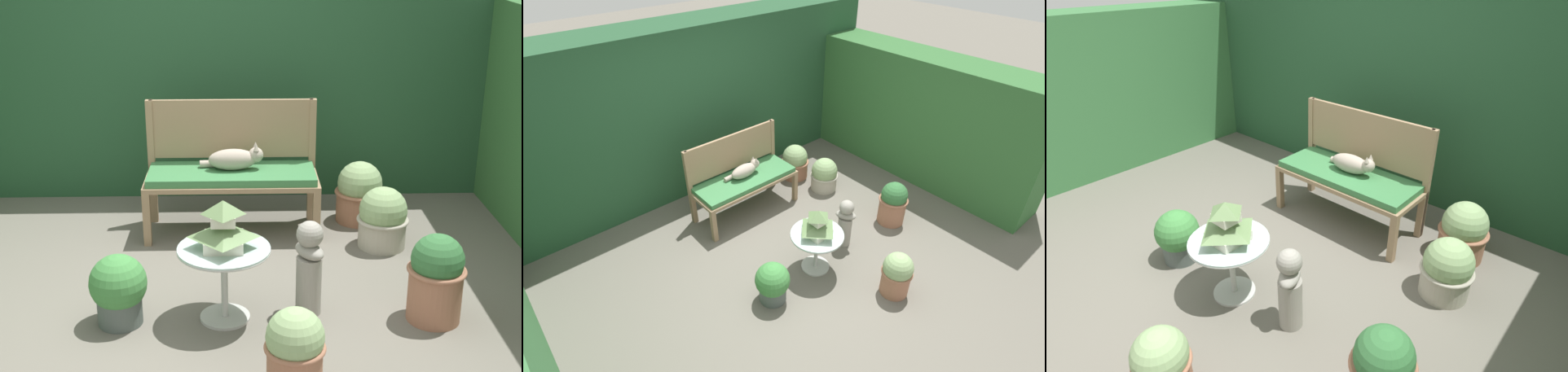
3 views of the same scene
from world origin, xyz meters
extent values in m
plane|color=#666056|center=(0.00, 0.00, 0.00)|extent=(30.00, 30.00, 0.00)
cube|color=#234C2D|center=(0.00, 2.29, 1.15)|extent=(6.40, 0.78, 2.30)
cube|color=#336633|center=(2.85, 0.15, 0.91)|extent=(0.70, 3.50, 1.82)
cube|color=#937556|center=(-0.46, 0.81, 0.22)|extent=(0.06, 0.06, 0.44)
cube|color=#937556|center=(0.88, 0.81, 0.22)|extent=(0.06, 0.06, 0.44)
cube|color=#937556|center=(-0.46, 1.30, 0.22)|extent=(0.06, 0.06, 0.44)
cube|color=#937556|center=(0.88, 1.30, 0.22)|extent=(0.06, 0.06, 0.44)
cube|color=#937556|center=(0.21, 1.05, 0.46)|extent=(1.40, 0.55, 0.04)
cube|color=#387542|center=(0.21, 1.05, 0.51)|extent=(1.35, 0.51, 0.06)
cube|color=#937556|center=(-0.46, 1.31, 0.53)|extent=(0.06, 0.06, 1.07)
cube|color=#937556|center=(0.88, 1.31, 0.53)|extent=(0.06, 0.06, 1.07)
cube|color=#937556|center=(0.21, 1.31, 0.82)|extent=(1.35, 0.04, 0.49)
ellipsoid|color=#A89989|center=(0.22, 1.08, 0.63)|extent=(0.40, 0.19, 0.17)
sphere|color=#A89989|center=(0.41, 1.09, 0.66)|extent=(0.12, 0.12, 0.12)
cone|color=#A89989|center=(0.41, 1.12, 0.73)|extent=(0.05, 0.05, 0.06)
cone|color=#A89989|center=(0.41, 1.05, 0.73)|extent=(0.05, 0.05, 0.06)
cylinder|color=#A89989|center=(0.06, 1.14, 0.57)|extent=(0.22, 0.07, 0.06)
cylinder|color=#B7B7B2|center=(0.17, -0.34, 0.01)|extent=(0.33, 0.33, 0.02)
cylinder|color=#B7B7B2|center=(0.17, -0.34, 0.25)|extent=(0.04, 0.04, 0.49)
cylinder|color=silver|center=(0.17, -0.34, 0.50)|extent=(0.59, 0.59, 0.01)
torus|color=#B7B7B2|center=(0.17, -0.34, 0.49)|extent=(0.60, 0.60, 0.02)
cube|color=silver|center=(0.17, -0.34, 0.54)|extent=(0.25, 0.25, 0.08)
pyramid|color=#668451|center=(0.17, -0.34, 0.63)|extent=(0.33, 0.33, 0.08)
cube|color=silver|center=(0.17, -0.34, 0.70)|extent=(0.15, 0.15, 0.07)
pyramid|color=#668451|center=(0.17, -0.34, 0.78)|extent=(0.21, 0.21, 0.09)
cylinder|color=gray|center=(0.72, -0.28, 0.20)|extent=(0.17, 0.17, 0.40)
ellipsoid|color=gray|center=(0.72, -0.28, 0.45)|extent=(0.25, 0.28, 0.10)
sphere|color=gray|center=(0.72, -0.28, 0.56)|extent=(0.18, 0.18, 0.18)
cylinder|color=#9E664C|center=(0.57, -1.16, 0.15)|extent=(0.30, 0.30, 0.31)
torus|color=#9E664C|center=(0.57, -1.16, 0.30)|extent=(0.34, 0.34, 0.03)
sphere|color=#89A870|center=(0.57, -1.16, 0.36)|extent=(0.32, 0.32, 0.32)
cylinder|color=#4C5651|center=(-0.50, -0.38, 0.11)|extent=(0.29, 0.29, 0.22)
torus|color=#4C5651|center=(-0.50, -0.38, 0.21)|extent=(0.32, 0.32, 0.03)
sphere|color=#3D7F3D|center=(-0.50, -0.38, 0.29)|extent=(0.37, 0.37, 0.37)
cylinder|color=#9E664C|center=(1.30, 1.27, 0.14)|extent=(0.39, 0.39, 0.27)
torus|color=#9E664C|center=(1.30, 1.27, 0.26)|extent=(0.43, 0.43, 0.03)
sphere|color=#89A870|center=(1.30, 1.27, 0.34)|extent=(0.38, 0.38, 0.38)
cylinder|color=#9E664C|center=(1.53, -0.39, 0.18)|extent=(0.35, 0.35, 0.37)
torus|color=#9E664C|center=(1.53, -0.39, 0.35)|extent=(0.38, 0.38, 0.03)
sphere|color=#336B38|center=(1.53, -0.39, 0.43)|extent=(0.34, 0.34, 0.34)
cylinder|color=#ADA393|center=(1.40, 0.74, 0.12)|extent=(0.37, 0.37, 0.24)
torus|color=#ADA393|center=(1.40, 0.74, 0.23)|extent=(0.41, 0.41, 0.03)
sphere|color=#89A870|center=(1.40, 0.74, 0.31)|extent=(0.38, 0.38, 0.38)
camera|label=1|loc=(0.29, -4.50, 2.46)|focal=50.00mm
camera|label=2|loc=(-2.31, -2.67, 3.48)|focal=28.00mm
camera|label=3|loc=(2.19, -1.76, 2.27)|focal=28.00mm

